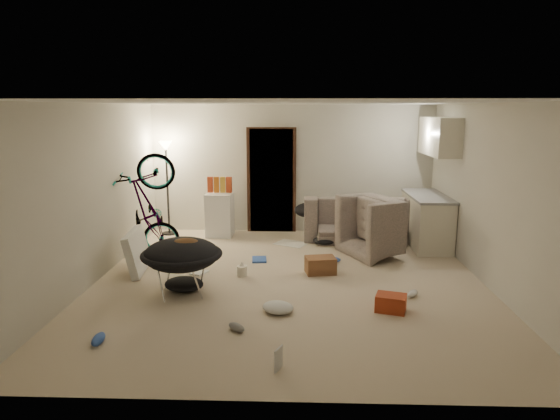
{
  "coord_description": "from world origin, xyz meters",
  "views": [
    {
      "loc": [
        0.11,
        -6.79,
        2.43
      ],
      "look_at": [
        -0.15,
        0.6,
        0.92
      ],
      "focal_mm": 32.0,
      "sensor_mm": 36.0,
      "label": 1
    }
  ],
  "objects_px": {
    "drink_case_a": "(320,265)",
    "drink_case_b": "(391,303)",
    "sofa": "(359,223)",
    "armchair": "(388,232)",
    "saucer_chair": "(182,262)",
    "bicycle": "(150,230)",
    "floor_lamp": "(167,168)",
    "juicer": "(242,270)",
    "tv_box": "(137,251)",
    "kitchen_counter": "(427,221)",
    "mini_fridge": "(220,215)"
  },
  "relations": [
    {
      "from": "armchair",
      "to": "drink_case_b",
      "type": "xyz_separation_m",
      "value": [
        -0.39,
        -2.51,
        -0.26
      ]
    },
    {
      "from": "sofa",
      "to": "armchair",
      "type": "xyz_separation_m",
      "value": [
        0.37,
        -0.97,
        0.06
      ]
    },
    {
      "from": "sofa",
      "to": "drink_case_a",
      "type": "bearing_deg",
      "value": 68.65
    },
    {
      "from": "drink_case_a",
      "to": "juicer",
      "type": "distance_m",
      "value": 1.17
    },
    {
      "from": "bicycle",
      "to": "tv_box",
      "type": "xyz_separation_m",
      "value": [
        0.0,
        -0.69,
        -0.15
      ]
    },
    {
      "from": "kitchen_counter",
      "to": "mini_fridge",
      "type": "xyz_separation_m",
      "value": [
        -3.81,
        0.55,
        -0.02
      ]
    },
    {
      "from": "sofa",
      "to": "tv_box",
      "type": "xyz_separation_m",
      "value": [
        -3.59,
        -2.08,
        0.01
      ]
    },
    {
      "from": "bicycle",
      "to": "juicer",
      "type": "height_order",
      "value": "bicycle"
    },
    {
      "from": "kitchen_counter",
      "to": "sofa",
      "type": "bearing_deg",
      "value": 158.53
    },
    {
      "from": "bicycle",
      "to": "drink_case_a",
      "type": "relative_size",
      "value": 4.08
    },
    {
      "from": "tv_box",
      "to": "mini_fridge",
      "type": "bearing_deg",
      "value": 61.68
    },
    {
      "from": "drink_case_a",
      "to": "armchair",
      "type": "bearing_deg",
      "value": 32.93
    },
    {
      "from": "floor_lamp",
      "to": "armchair",
      "type": "bearing_deg",
      "value": -16.05
    },
    {
      "from": "floor_lamp",
      "to": "juicer",
      "type": "xyz_separation_m",
      "value": [
        1.7,
        -2.45,
        -1.22
      ]
    },
    {
      "from": "kitchen_counter",
      "to": "drink_case_a",
      "type": "height_order",
      "value": "kitchen_counter"
    },
    {
      "from": "saucer_chair",
      "to": "juicer",
      "type": "height_order",
      "value": "saucer_chair"
    },
    {
      "from": "floor_lamp",
      "to": "saucer_chair",
      "type": "height_order",
      "value": "floor_lamp"
    },
    {
      "from": "bicycle",
      "to": "drink_case_a",
      "type": "xyz_separation_m",
      "value": [
        2.77,
        -0.69,
        -0.34
      ]
    },
    {
      "from": "armchair",
      "to": "saucer_chair",
      "type": "relative_size",
      "value": 1.05
    },
    {
      "from": "armchair",
      "to": "juicer",
      "type": "relative_size",
      "value": 5.04
    },
    {
      "from": "armchair",
      "to": "bicycle",
      "type": "xyz_separation_m",
      "value": [
        -3.95,
        -0.42,
        0.1
      ]
    },
    {
      "from": "bicycle",
      "to": "drink_case_a",
      "type": "height_order",
      "value": "bicycle"
    },
    {
      "from": "kitchen_counter",
      "to": "juicer",
      "type": "relative_size",
      "value": 6.8
    },
    {
      "from": "drink_case_a",
      "to": "floor_lamp",
      "type": "bearing_deg",
      "value": 131.26
    },
    {
      "from": "drink_case_a",
      "to": "drink_case_b",
      "type": "bearing_deg",
      "value": -70.6
    },
    {
      "from": "floor_lamp",
      "to": "armchair",
      "type": "distance_m",
      "value": 4.32
    },
    {
      "from": "floor_lamp",
      "to": "drink_case_a",
      "type": "xyz_separation_m",
      "value": [
        2.87,
        -2.28,
        -1.18
      ]
    },
    {
      "from": "floor_lamp",
      "to": "bicycle",
      "type": "xyz_separation_m",
      "value": [
        0.1,
        -1.59,
        -0.84
      ]
    },
    {
      "from": "floor_lamp",
      "to": "juicer",
      "type": "distance_m",
      "value": 3.22
    },
    {
      "from": "drink_case_a",
      "to": "drink_case_b",
      "type": "distance_m",
      "value": 1.61
    },
    {
      "from": "kitchen_counter",
      "to": "saucer_chair",
      "type": "bearing_deg",
      "value": -146.31
    },
    {
      "from": "bicycle",
      "to": "drink_case_b",
      "type": "height_order",
      "value": "bicycle"
    },
    {
      "from": "armchair",
      "to": "juicer",
      "type": "height_order",
      "value": "armchair"
    },
    {
      "from": "juicer",
      "to": "floor_lamp",
      "type": "bearing_deg",
      "value": 124.81
    },
    {
      "from": "saucer_chair",
      "to": "drink_case_b",
      "type": "bearing_deg",
      "value": -10.14
    },
    {
      "from": "kitchen_counter",
      "to": "juicer",
      "type": "bearing_deg",
      "value": -150.06
    },
    {
      "from": "bicycle",
      "to": "juicer",
      "type": "relative_size",
      "value": 8.01
    },
    {
      "from": "saucer_chair",
      "to": "drink_case_b",
      "type": "height_order",
      "value": "saucer_chair"
    },
    {
      "from": "drink_case_a",
      "to": "drink_case_b",
      "type": "xyz_separation_m",
      "value": [
        0.8,
        -1.4,
        -0.02
      ]
    },
    {
      "from": "bicycle",
      "to": "floor_lamp",
      "type": "bearing_deg",
      "value": -2.83
    },
    {
      "from": "tv_box",
      "to": "drink_case_a",
      "type": "relative_size",
      "value": 2.18
    },
    {
      "from": "mini_fridge",
      "to": "floor_lamp",
      "type": "bearing_deg",
      "value": 176.8
    },
    {
      "from": "floor_lamp",
      "to": "tv_box",
      "type": "bearing_deg",
      "value": -87.49
    },
    {
      "from": "kitchen_counter",
      "to": "mini_fridge",
      "type": "bearing_deg",
      "value": 171.79
    },
    {
      "from": "armchair",
      "to": "drink_case_b",
      "type": "relative_size",
      "value": 3.13
    },
    {
      "from": "mini_fridge",
      "to": "drink_case_a",
      "type": "height_order",
      "value": "mini_fridge"
    },
    {
      "from": "drink_case_b",
      "to": "juicer",
      "type": "height_order",
      "value": "juicer"
    },
    {
      "from": "juicer",
      "to": "sofa",
      "type": "bearing_deg",
      "value": 48.64
    },
    {
      "from": "sofa",
      "to": "armchair",
      "type": "relative_size",
      "value": 1.88
    },
    {
      "from": "tv_box",
      "to": "bicycle",
      "type": "bearing_deg",
      "value": 84.58
    }
  ]
}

